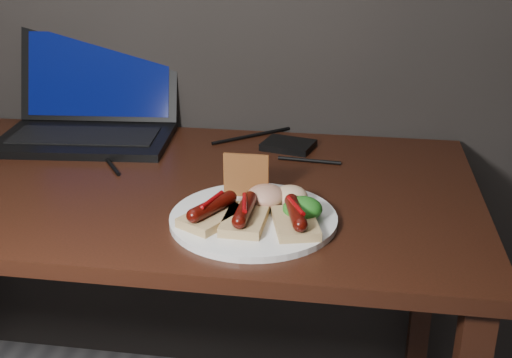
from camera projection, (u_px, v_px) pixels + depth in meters
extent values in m
cube|color=black|center=(133.00, 186.00, 1.33)|extent=(1.40, 0.70, 0.03)
cube|color=black|center=(424.00, 289.00, 1.66)|extent=(0.05, 0.05, 0.72)
cube|color=black|center=(85.00, 140.00, 1.52)|extent=(0.42, 0.27, 0.02)
cube|color=black|center=(85.00, 135.00, 1.52)|extent=(0.35, 0.16, 0.00)
cube|color=black|center=(99.00, 74.00, 1.62)|extent=(0.41, 0.13, 0.23)
cube|color=#0A0853|center=(99.00, 74.00, 1.62)|extent=(0.37, 0.11, 0.20)
cube|color=black|center=(288.00, 145.00, 1.49)|extent=(0.13, 0.11, 0.02)
cylinder|color=black|center=(108.00, 160.00, 1.41)|extent=(0.11, 0.15, 0.01)
cylinder|color=black|center=(252.00, 136.00, 1.57)|extent=(0.17, 0.15, 0.01)
cylinder|color=black|center=(309.00, 160.00, 1.41)|extent=(0.14, 0.02, 0.01)
cylinder|color=white|center=(253.00, 219.00, 1.14)|extent=(0.36, 0.36, 0.01)
cube|color=tan|center=(213.00, 217.00, 1.12)|extent=(0.12, 0.13, 0.02)
cylinder|color=#500905|center=(212.00, 206.00, 1.11)|extent=(0.07, 0.10, 0.02)
sphere|color=#500905|center=(193.00, 216.00, 1.07)|extent=(0.03, 0.02, 0.02)
sphere|color=#500905|center=(230.00, 197.00, 1.14)|extent=(0.03, 0.02, 0.02)
cylinder|color=#780507|center=(212.00, 200.00, 1.10)|extent=(0.03, 0.07, 0.01)
cube|color=tan|center=(245.00, 220.00, 1.10)|extent=(0.07, 0.12, 0.02)
cylinder|color=#500905|center=(245.00, 209.00, 1.10)|extent=(0.03, 0.10, 0.02)
sphere|color=#500905|center=(239.00, 222.00, 1.05)|extent=(0.03, 0.02, 0.02)
sphere|color=#500905|center=(250.00, 198.00, 1.14)|extent=(0.03, 0.02, 0.02)
cylinder|color=#780507|center=(245.00, 203.00, 1.09)|extent=(0.02, 0.07, 0.01)
cube|color=tan|center=(295.00, 223.00, 1.09)|extent=(0.10, 0.13, 0.02)
cylinder|color=#500905|center=(296.00, 212.00, 1.09)|extent=(0.05, 0.10, 0.02)
sphere|color=#500905|center=(300.00, 225.00, 1.04)|extent=(0.03, 0.02, 0.02)
sphere|color=#500905|center=(291.00, 201.00, 1.13)|extent=(0.03, 0.02, 0.02)
cylinder|color=#780507|center=(296.00, 206.00, 1.08)|extent=(0.04, 0.07, 0.01)
cube|color=#A35E2C|center=(246.00, 175.00, 1.20)|extent=(0.08, 0.01, 0.08)
ellipsoid|color=#105214|center=(302.00, 209.00, 1.12)|extent=(0.07, 0.07, 0.04)
ellipsoid|color=maroon|center=(266.00, 196.00, 1.17)|extent=(0.07, 0.07, 0.04)
ellipsoid|color=beige|center=(290.00, 196.00, 1.17)|extent=(0.06, 0.06, 0.04)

